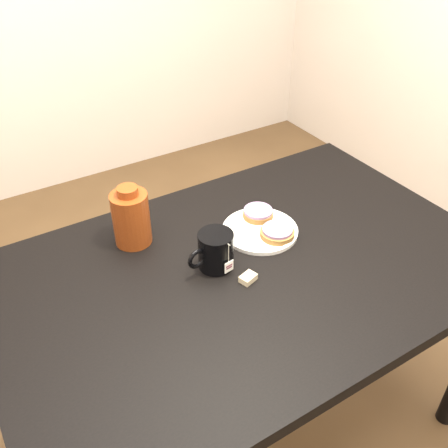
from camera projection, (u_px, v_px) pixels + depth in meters
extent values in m
plane|color=brown|center=(242.00, 419.00, 1.84)|extent=(4.00, 4.00, 0.00)
cube|color=black|center=(247.00, 271.00, 1.41)|extent=(1.40, 0.90, 0.04)
cylinder|color=black|center=(15.00, 358.00, 1.63)|extent=(0.06, 0.06, 0.71)
cylinder|color=black|center=(317.00, 233.00, 2.17)|extent=(0.06, 0.06, 0.71)
cylinder|color=white|center=(260.00, 230.00, 1.52)|extent=(0.23, 0.23, 0.01)
torus|color=white|center=(260.00, 229.00, 1.52)|extent=(0.23, 0.23, 0.01)
cylinder|color=brown|center=(258.00, 214.00, 1.56)|extent=(0.13, 0.13, 0.02)
cylinder|color=#93739B|center=(258.00, 211.00, 1.56)|extent=(0.13, 0.13, 0.01)
cylinder|color=brown|center=(277.00, 233.00, 1.48)|extent=(0.14, 0.14, 0.02)
cylinder|color=#93739B|center=(277.00, 230.00, 1.48)|extent=(0.13, 0.13, 0.01)
cylinder|color=black|center=(216.00, 250.00, 1.37)|extent=(0.11, 0.11, 0.11)
cylinder|color=black|center=(216.00, 237.00, 1.34)|extent=(0.09, 0.09, 0.00)
torus|color=black|center=(197.00, 259.00, 1.33)|extent=(0.06, 0.02, 0.06)
cylinder|color=beige|center=(229.00, 253.00, 1.32)|extent=(0.00, 0.00, 0.06)
cube|color=white|center=(229.00, 266.00, 1.35)|extent=(0.03, 0.01, 0.03)
cube|color=#C6B793|center=(248.00, 278.00, 1.34)|extent=(0.05, 0.04, 0.02)
cylinder|color=#5B200B|center=(131.00, 219.00, 1.44)|extent=(0.12, 0.12, 0.16)
cylinder|color=#5B200B|center=(128.00, 191.00, 1.39)|extent=(0.06, 0.06, 0.02)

